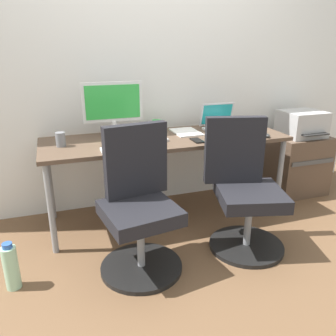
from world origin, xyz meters
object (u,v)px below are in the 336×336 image
(office_chair_right, at_px, (244,192))
(side_cabinet, at_px, (296,164))
(desktop_monitor, at_px, (113,105))
(office_chair_left, at_px, (139,207))
(water_bottle_on_floor, at_px, (11,267))
(printer, at_px, (302,124))
(open_laptop, at_px, (221,123))
(coffee_mug, at_px, (157,125))

(office_chair_right, height_order, side_cabinet, office_chair_right)
(office_chair_right, height_order, desktop_monitor, desktop_monitor)
(office_chair_left, bearing_deg, water_bottle_on_floor, 179.17)
(printer, distance_m, desktop_monitor, 1.81)
(desktop_monitor, bearing_deg, side_cabinet, -2.78)
(printer, distance_m, open_laptop, 0.86)
(desktop_monitor, height_order, coffee_mug, desktop_monitor)
(office_chair_left, xyz_separation_m, coffee_mug, (0.39, 0.85, 0.33))
(office_chair_left, distance_m, printer, 1.94)
(office_chair_right, xyz_separation_m, printer, (1.02, 0.70, 0.27))
(office_chair_right, height_order, coffee_mug, office_chair_right)
(office_chair_right, xyz_separation_m, side_cabinet, (1.02, 0.70, -0.14))
(office_chair_left, relative_size, coffee_mug, 10.22)
(open_laptop, relative_size, coffee_mug, 3.37)
(office_chair_right, relative_size, water_bottle_on_floor, 3.03)
(printer, distance_m, water_bottle_on_floor, 2.73)
(printer, bearing_deg, desktop_monitor, 177.19)
(desktop_monitor, bearing_deg, water_bottle_on_floor, -135.91)
(desktop_monitor, relative_size, coffee_mug, 5.22)
(office_chair_right, relative_size, coffee_mug, 10.22)
(side_cabinet, xyz_separation_m, printer, (0.00, -0.00, 0.41))
(water_bottle_on_floor, relative_size, open_laptop, 1.00)
(desktop_monitor, bearing_deg, open_laptop, -4.56)
(desktop_monitor, xyz_separation_m, coffee_mug, (0.39, 0.07, -0.20))
(office_chair_right, distance_m, side_cabinet, 1.25)
(office_chair_right, relative_size, side_cabinet, 1.63)
(office_chair_right, height_order, open_laptop, office_chair_right)
(office_chair_left, distance_m, side_cabinet, 1.93)
(side_cabinet, relative_size, printer, 1.44)
(water_bottle_on_floor, bearing_deg, office_chair_right, -0.47)
(desktop_monitor, bearing_deg, office_chair_right, -45.84)
(desktop_monitor, bearing_deg, printer, -2.81)
(side_cabinet, distance_m, open_laptop, 0.98)
(open_laptop, bearing_deg, side_cabinet, -0.86)
(side_cabinet, xyz_separation_m, water_bottle_on_floor, (-2.59, -0.69, -0.14))
(office_chair_left, height_order, open_laptop, office_chair_left)
(office_chair_left, height_order, coffee_mug, office_chair_left)
(water_bottle_on_floor, distance_m, desktop_monitor, 1.37)
(side_cabinet, bearing_deg, desktop_monitor, 177.22)
(office_chair_right, xyz_separation_m, open_laptop, (0.16, 0.71, 0.33))
(office_chair_left, distance_m, coffee_mug, 0.99)
(coffee_mug, bearing_deg, office_chair_right, -66.06)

